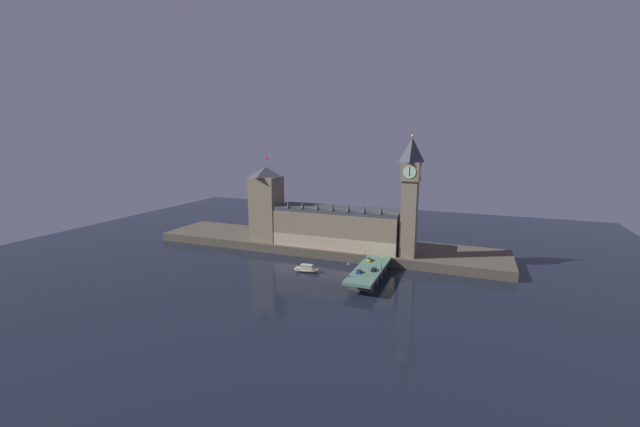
{
  "coord_description": "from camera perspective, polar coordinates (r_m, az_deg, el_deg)",
  "views": [
    {
      "loc": [
        86.54,
        -185.49,
        69.44
      ],
      "look_at": [
        5.49,
        20.0,
        26.71
      ],
      "focal_mm": 22.0,
      "sensor_mm": 36.0,
      "label": 1
    }
  ],
  "objects": [
    {
      "name": "pedestrian_mid_walk",
      "position": [
        196.33,
        8.93,
        -7.68
      ],
      "size": [
        0.38,
        0.38,
        1.78
      ],
      "color": "black",
      "rests_on": "bridge"
    },
    {
      "name": "car_northbound_trail",
      "position": [
        189.5,
        5.7,
        -8.37
      ],
      "size": [
        2.06,
        4.12,
        1.47
      ],
      "color": "navy",
      "rests_on": "bridge"
    },
    {
      "name": "car_northbound_lead",
      "position": [
        207.48,
        7.19,
        -6.67
      ],
      "size": [
        1.85,
        4.79,
        1.52
      ],
      "color": "yellow",
      "rests_on": "bridge"
    },
    {
      "name": "clock_tower",
      "position": [
        215.41,
        12.97,
        2.84
      ],
      "size": [
        10.15,
        10.26,
        65.97
      ],
      "color": "#7F7056",
      "rests_on": "embankment"
    },
    {
      "name": "street_lamp_near",
      "position": [
        183.34,
        4.15,
        -7.92
      ],
      "size": [
        1.34,
        0.6,
        6.4
      ],
      "color": "#2D3333",
      "rests_on": "bridge"
    },
    {
      "name": "street_lamp_mid",
      "position": [
        193.81,
        8.98,
        -6.89
      ],
      "size": [
        1.34,
        0.6,
        6.85
      ],
      "color": "#2D3333",
      "rests_on": "bridge"
    },
    {
      "name": "pedestrian_far_rail",
      "position": [
        211.9,
        6.71,
        -6.24
      ],
      "size": [
        0.38,
        0.38,
        1.65
      ],
      "color": "black",
      "rests_on": "bridge"
    },
    {
      "name": "ground_plane",
      "position": [
        216.15,
        -3.33,
        -7.81
      ],
      "size": [
        400.0,
        400.0,
        0.0
      ],
      "primitive_type": "plane",
      "color": "black"
    },
    {
      "name": "boat_upstream",
      "position": [
        208.41,
        -1.94,
        -8.09
      ],
      "size": [
        14.4,
        5.84,
        4.03
      ],
      "color": "#B2A893",
      "rests_on": "ground_plane"
    },
    {
      "name": "street_lamp_far",
      "position": [
        210.41,
        6.57,
        -5.55
      ],
      "size": [
        1.34,
        0.6,
        5.93
      ],
      "color": "#2D3333",
      "rests_on": "bridge"
    },
    {
      "name": "embankment",
      "position": [
        249.7,
        0.43,
        -4.57
      ],
      "size": [
        220.0,
        42.0,
        5.24
      ],
      "color": "#4C4438",
      "rests_on": "ground_plane"
    },
    {
      "name": "parliament_hall",
      "position": [
        235.6,
        2.6,
        -1.97
      ],
      "size": [
        74.79,
        23.02,
        27.81
      ],
      "color": "#7F7056",
      "rests_on": "embankment"
    },
    {
      "name": "victoria_tower",
      "position": [
        250.62,
        -7.78,
        1.46
      ],
      "size": [
        17.14,
        17.14,
        52.45
      ],
      "color": "#7F7056",
      "rests_on": "embankment"
    },
    {
      "name": "pedestrian_near_rail",
      "position": [
        183.47,
        4.18,
        -8.94
      ],
      "size": [
        0.38,
        0.38,
        1.67
      ],
      "color": "black",
      "rests_on": "bridge"
    },
    {
      "name": "bridge",
      "position": [
        197.17,
        7.16,
        -8.48
      ],
      "size": [
        13.12,
        46.0,
        6.23
      ],
      "color": "#4C7560",
      "rests_on": "ground_plane"
    },
    {
      "name": "car_southbound_lead",
      "position": [
        193.06,
        7.8,
        -8.05
      ],
      "size": [
        2.08,
        4.45,
        1.48
      ],
      "color": "black",
      "rests_on": "bridge"
    }
  ]
}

